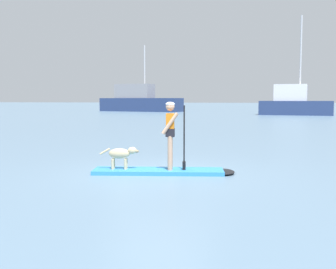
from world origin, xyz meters
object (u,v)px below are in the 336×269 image
(paddleboard, at_px, (167,171))
(moored_boat_far_port, at_px, (139,101))
(dog, at_px, (121,154))
(person_paddler, at_px, (171,130))
(moored_boat_starboard, at_px, (294,103))

(paddleboard, height_order, moored_boat_far_port, moored_boat_far_port)
(paddleboard, bearing_deg, dog, -168.30)
(person_paddler, bearing_deg, moored_boat_far_port, 109.02)
(paddleboard, distance_m, person_paddler, 1.04)
(paddleboard, relative_size, person_paddler, 2.14)
(paddleboard, bearing_deg, moored_boat_far_port, 108.93)
(person_paddler, bearing_deg, moored_boat_starboard, 83.16)
(paddleboard, bearing_deg, moored_boat_starboard, 83.04)
(paddleboard, distance_m, dog, 1.24)
(moored_boat_far_port, distance_m, moored_boat_starboard, 23.95)
(dog, bearing_deg, person_paddler, 11.70)
(person_paddler, height_order, moored_boat_starboard, moored_boat_starboard)
(moored_boat_starboard, bearing_deg, dog, -98.48)
(dog, relative_size, moored_boat_far_port, 0.07)
(moored_boat_far_port, xyz_separation_m, moored_boat_starboard, (22.17, -9.08, -0.19))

